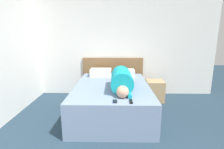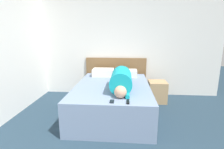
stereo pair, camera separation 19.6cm
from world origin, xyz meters
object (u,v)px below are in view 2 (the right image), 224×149
person_lying (121,79)px  bed (113,99)px  cell_phone (112,101)px  tv_remote (128,102)px  pillow_near_headboard (103,72)px  nightstand (157,92)px  pillow_second (127,73)px

person_lying → bed: bearing=144.0°
cell_phone → person_lying: bearing=81.1°
tv_remote → pillow_near_headboard: bearing=109.2°
bed → tv_remote: size_ratio=13.91×
cell_phone → nightstand: bearing=58.8°
bed → pillow_near_headboard: size_ratio=4.17×
person_lying → pillow_near_headboard: 1.02m
bed → nightstand: bearing=33.9°
pillow_second → bed: bearing=-110.4°
nightstand → person_lying: bearing=-135.9°
pillow_near_headboard → pillow_second: 0.57m
bed → person_lying: person_lying is taller
pillow_near_headboard → pillow_second: (0.57, 0.00, -0.01)m
pillow_near_headboard → cell_phone: (0.35, -1.68, -0.08)m
nightstand → pillow_second: bearing=173.2°
bed → pillow_near_headboard: pillow_near_headboard is taller
bed → pillow_second: (0.29, 0.77, 0.37)m
pillow_near_headboard → tv_remote: (0.59, -1.68, -0.07)m
nightstand → pillow_second: (-0.73, 0.09, 0.42)m
nightstand → pillow_near_headboard: (-1.31, 0.09, 0.43)m
pillow_near_headboard → cell_phone: pillow_near_headboard is taller
bed → nightstand: (1.02, 0.69, -0.05)m
nightstand → cell_phone: size_ratio=3.83×
nightstand → tv_remote: tv_remote is taller
person_lying → nightstand: bearing=44.1°
bed → tv_remote: (0.30, -0.91, 0.31)m
pillow_second → person_lying: bearing=-96.8°
bed → pillow_second: pillow_second is taller
pillow_near_headboard → cell_phone: size_ratio=3.85×
bed → pillow_second: 0.91m
pillow_second → tv_remote: bearing=-89.6°
pillow_near_headboard → bed: bearing=-69.6°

